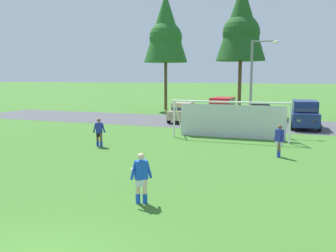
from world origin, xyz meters
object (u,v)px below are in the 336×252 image
parked_car_slot_left (222,109)px  parked_car_slot_center (305,114)px  street_lamp (254,85)px  parked_car_slot_center_left (259,113)px  player_midfield_center (99,132)px  parked_car_slot_far_left (183,112)px  player_striker_near (141,178)px  player_winger_left (279,141)px  soccer_ball (133,170)px  soccer_goal (231,119)px

parked_car_slot_left → parked_car_slot_center: 7.18m
parked_car_slot_left → street_lamp: street_lamp is taller
parked_car_slot_center_left → parked_car_slot_center: size_ratio=0.92×
player_midfield_center → parked_car_slot_far_left: 12.55m
player_midfield_center → parked_car_slot_left: 14.49m
player_striker_near → player_midfield_center: bearing=128.7°
parked_car_slot_left → parked_car_slot_center_left: parked_car_slot_left is taller
player_winger_left → street_lamp: size_ratio=0.25×
parked_car_slot_far_left → soccer_ball: bearing=-79.5°
player_midfield_center → parked_car_slot_center_left: 15.86m
soccer_goal → parked_car_slot_far_left: soccer_goal is taller
soccer_goal → parked_car_slot_center_left: bearing=82.9°
player_midfield_center → parked_car_slot_far_left: (1.13, 12.50, 0.05)m
player_striker_near → soccer_ball: bearing=119.7°
parked_car_slot_left → parked_car_slot_center_left: bearing=0.9°
player_midfield_center → parked_car_slot_far_left: size_ratio=0.38×
player_striker_near → street_lamp: size_ratio=0.25×
player_striker_near → parked_car_slot_left: bearing=94.3°
soccer_ball → soccer_goal: bearing=75.9°
parked_car_slot_left → soccer_ball: bearing=-90.7°
player_striker_near → player_winger_left: same height
player_winger_left → parked_car_slot_left: bearing=112.7°
parked_car_slot_left → parked_car_slot_center: bearing=-15.6°
parked_car_slot_far_left → street_lamp: bearing=-29.7°
parked_car_slot_left → parked_car_slot_center_left: size_ratio=1.08×
soccer_goal → player_midfield_center: (-6.70, -5.32, -0.47)m
player_striker_near → parked_car_slot_center_left: size_ratio=0.38×
player_winger_left → parked_car_slot_left: size_ratio=0.35×
soccer_ball → parked_car_slot_left: 18.22m
player_striker_near → parked_car_slot_center_left: (1.69, 21.41, 0.05)m
player_midfield_center → player_winger_left: bearing=4.2°
player_winger_left → street_lamp: 8.70m
player_striker_near → player_midfield_center: 9.71m
parked_car_slot_center_left → soccer_goal: bearing=-97.1°
soccer_ball → parked_car_slot_left: bearing=89.3°
soccer_ball → parked_car_slot_center: (7.12, 16.26, 1.00)m
player_winger_left → parked_car_slot_center_left: parked_car_slot_center_left is taller
player_midfield_center → parked_car_slot_left: parked_car_slot_left is taller
player_winger_left → soccer_ball: bearing=-137.8°
parked_car_slot_far_left → street_lamp: 8.01m
soccer_ball → parked_car_slot_left: parked_car_slot_left is taller
soccer_ball → soccer_goal: size_ratio=0.03×
soccer_ball → parked_car_slot_center_left: (3.50, 18.24, 0.77)m
soccer_ball → player_striker_near: 3.72m
parked_car_slot_far_left → parked_car_slot_center_left: (6.63, 1.34, 0.00)m
soccer_ball → street_lamp: bearing=75.2°
soccer_ball → parked_car_slot_far_left: size_ratio=0.05×
player_midfield_center → parked_car_slot_center_left: parked_car_slot_center_left is taller
street_lamp → soccer_ball: bearing=-104.8°
player_midfield_center → parked_car_slot_center: (11.38, 11.85, 0.29)m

